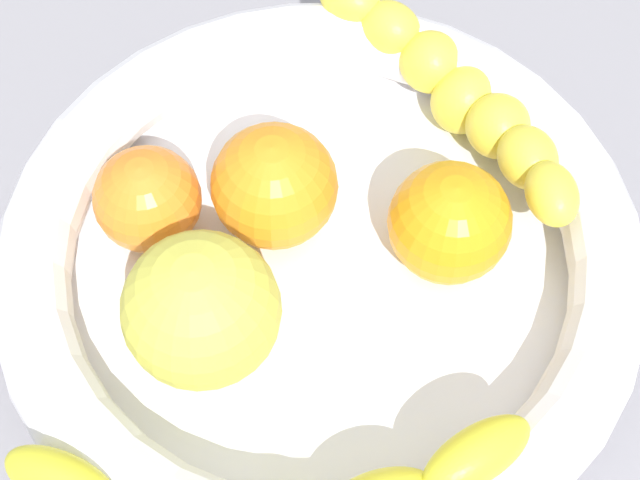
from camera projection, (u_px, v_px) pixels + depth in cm
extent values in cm
cube|color=gray|center=(320.00, 296.00, 52.43)|extent=(120.00, 120.00, 3.00)
cylinder|color=white|center=(320.00, 276.00, 50.49)|extent=(30.26, 30.26, 1.53)
torus|color=white|center=(320.00, 250.00, 48.15)|extent=(33.00, 33.00, 3.91)
ellipsoid|color=yellow|center=(477.00, 455.00, 40.81)|extent=(5.79, 5.52, 2.46)
ellipsoid|color=yellow|center=(552.00, 194.00, 47.28)|extent=(4.45, 3.99, 2.59)
ellipsoid|color=yellow|center=(528.00, 158.00, 49.30)|extent=(4.76, 4.63, 3.05)
ellipsoid|color=yellow|center=(498.00, 126.00, 51.26)|extent=(5.08, 5.08, 3.52)
ellipsoid|color=yellow|center=(465.00, 100.00, 53.11)|extent=(5.39, 5.33, 3.98)
ellipsoid|color=yellow|center=(431.00, 62.00, 53.59)|extent=(4.85, 4.91, 3.52)
ellipsoid|color=yellow|center=(392.00, 29.00, 53.92)|extent=(4.14, 4.50, 3.05)
ellipsoid|color=yellow|center=(350.00, 0.00, 54.08)|extent=(3.29, 4.12, 2.59)
sphere|color=orange|center=(149.00, 195.00, 48.86)|extent=(5.61, 5.61, 5.61)
sphere|color=orange|center=(449.00, 223.00, 47.59)|extent=(6.31, 6.31, 6.31)
sphere|color=orange|center=(274.00, 186.00, 48.56)|extent=(6.60, 6.60, 6.60)
sphere|color=#D4D048|center=(201.00, 310.00, 44.36)|extent=(7.60, 7.60, 7.60)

